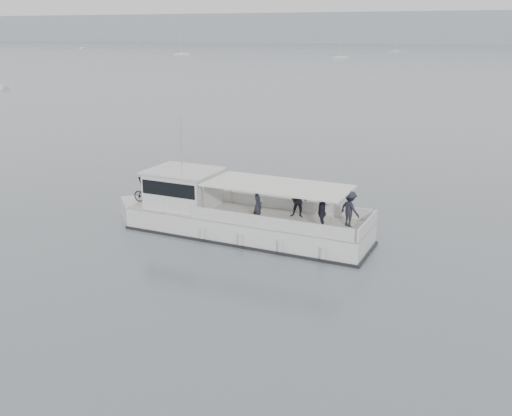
% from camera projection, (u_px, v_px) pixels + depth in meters
% --- Properties ---
extents(ground, '(1400.00, 1400.00, 0.00)m').
position_uv_depth(ground, '(316.00, 251.00, 27.89)').
color(ground, slate).
rests_on(ground, ground).
extents(headland, '(1400.00, 90.00, 28.00)m').
position_uv_depth(headland, '(472.00, 28.00, 524.89)').
color(headland, '#939EA8').
rests_on(headland, ground).
extents(tour_boat, '(14.76, 4.68, 6.14)m').
position_uv_depth(tour_boat, '(225.00, 215.00, 30.20)').
color(tour_boat, white).
rests_on(tour_boat, ground).
extents(moored_fleet, '(455.55, 285.18, 9.52)m').
position_uv_depth(moored_fleet, '(361.00, 61.00, 202.49)').
color(moored_fleet, white).
rests_on(moored_fleet, ground).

